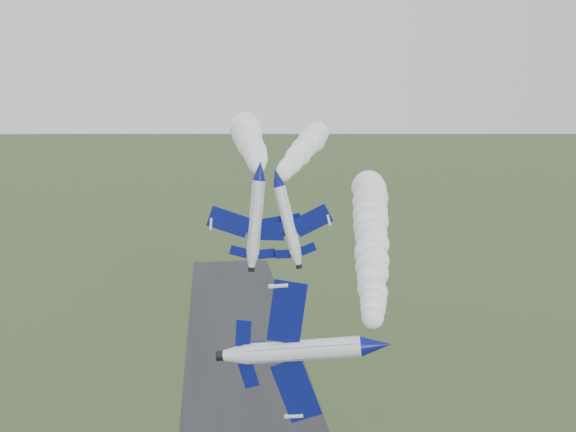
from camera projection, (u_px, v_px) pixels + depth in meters
jet_lead at (377, 346)px, 45.86m from camera, size 5.64×12.80×10.58m
smoke_trail_jet_lead at (371, 230)px, 76.97m from camera, size 17.87×57.68×5.10m
jet_pair_left at (260, 170)px, 69.46m from camera, size 10.34×12.43×3.11m
smoke_trail_jet_pair_left at (250, 140)px, 101.17m from camera, size 8.89×59.83×5.47m
jet_pair_right at (277, 177)px, 69.34m from camera, size 9.39×11.28×3.39m
smoke_trail_jet_pair_right at (303, 149)px, 97.81m from camera, size 17.46×52.38×4.45m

